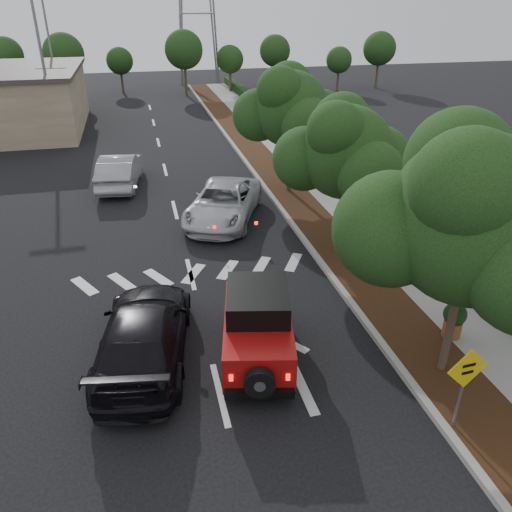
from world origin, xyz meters
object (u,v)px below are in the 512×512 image
object	(u,v)px
silver_suv_ahead	(223,203)
black_suv_oncoming	(144,334)
red_jeep	(258,324)
speed_hump_sign	(465,378)

from	to	relation	value
silver_suv_ahead	black_suv_oncoming	xyz separation A→B (m)	(-3.60, -8.64, 0.02)
red_jeep	black_suv_oncoming	distance (m)	2.93
silver_suv_ahead	black_suv_oncoming	world-z (taller)	black_suv_oncoming
silver_suv_ahead	speed_hump_sign	world-z (taller)	speed_hump_sign
silver_suv_ahead	speed_hump_sign	xyz separation A→B (m)	(2.85, -12.70, 0.70)
silver_suv_ahead	speed_hump_sign	bearing A→B (deg)	-54.02
red_jeep	speed_hump_sign	size ratio (longest dim) A/B	1.89
red_jeep	silver_suv_ahead	bearing A→B (deg)	97.75
red_jeep	speed_hump_sign	world-z (taller)	speed_hump_sign
red_jeep	silver_suv_ahead	distance (m)	9.22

